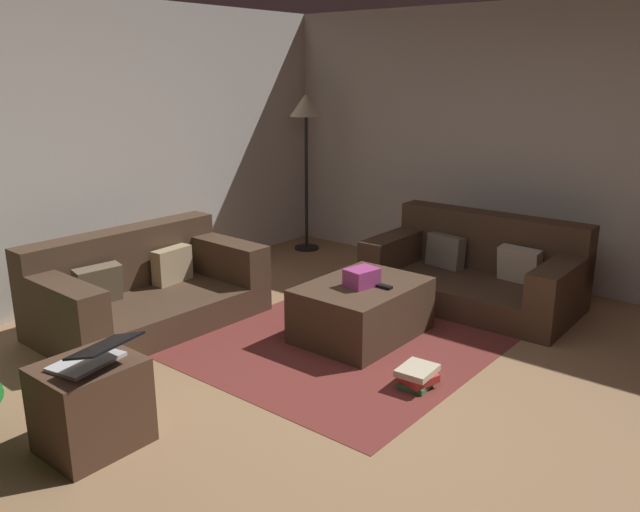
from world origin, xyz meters
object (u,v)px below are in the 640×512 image
at_px(couch_right, 477,271).
at_px(laptop, 93,356).
at_px(gift_box, 362,277).
at_px(side_table, 91,405).
at_px(book_stack, 417,377).
at_px(tv_remote, 382,286).
at_px(couch_left, 143,289).
at_px(ottoman, 362,310).
at_px(corner_lamp, 306,118).

relative_size(couch_right, laptop, 4.01).
bearing_deg(gift_box, side_table, 172.95).
bearing_deg(book_stack, side_table, 149.28).
distance_m(tv_remote, laptop, 2.21).
bearing_deg(book_stack, tv_remote, 51.67).
height_order(gift_box, laptop, laptop).
xyz_separation_m(tv_remote, side_table, (-2.19, 0.40, -0.19)).
height_order(couch_left, ottoman, couch_left).
bearing_deg(side_table, book_stack, -30.72).
height_order(ottoman, laptop, laptop).
xyz_separation_m(gift_box, corner_lamp, (1.70, 2.00, 1.00)).
height_order(couch_left, side_table, couch_left).
bearing_deg(tv_remote, side_table, 170.57).
bearing_deg(gift_box, corner_lamp, 49.60).
height_order(couch_left, tv_remote, couch_left).
bearing_deg(ottoman, corner_lamp, 50.00).
xyz_separation_m(side_table, corner_lamp, (3.83, 1.73, 1.24)).
distance_m(couch_right, corner_lamp, 2.63).
height_order(book_stack, corner_lamp, corner_lamp).
height_order(ottoman, side_table, side_table).
distance_m(gift_box, corner_lamp, 2.80).
bearing_deg(gift_box, couch_right, -12.94).
xyz_separation_m(side_table, book_stack, (1.71, -1.02, -0.17)).
relative_size(laptop, book_stack, 1.60).
bearing_deg(laptop, gift_box, -5.62).
height_order(gift_box, tv_remote, gift_box).
bearing_deg(tv_remote, couch_left, 119.03).
distance_m(couch_right, side_table, 3.50).
bearing_deg(ottoman, book_stack, -120.61).
relative_size(side_table, book_stack, 1.88).
relative_size(gift_box, corner_lamp, 0.13).
bearing_deg(laptop, tv_remote, -9.07).
height_order(side_table, corner_lamp, corner_lamp).
xyz_separation_m(gift_box, laptop, (-2.12, 0.21, 0.06)).
xyz_separation_m(laptop, corner_lamp, (3.81, 1.79, 0.94)).
bearing_deg(gift_box, couch_left, 118.22).
xyz_separation_m(couch_left, book_stack, (0.43, -2.33, -0.20)).
distance_m(couch_left, laptop, 1.89).
bearing_deg(corner_lamp, couch_right, -99.10).
bearing_deg(book_stack, couch_left, 100.44).
bearing_deg(couch_right, couch_left, 48.22).
bearing_deg(laptop, corner_lamp, 25.12).
distance_m(tv_remote, corner_lamp, 2.89).
bearing_deg(corner_lamp, side_table, -155.62).
bearing_deg(ottoman, couch_right, -14.44).
height_order(tv_remote, book_stack, tv_remote).
bearing_deg(corner_lamp, book_stack, -127.56).
distance_m(couch_left, couch_right, 2.87).
relative_size(ottoman, tv_remote, 6.15).
bearing_deg(corner_lamp, gift_box, -130.40).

